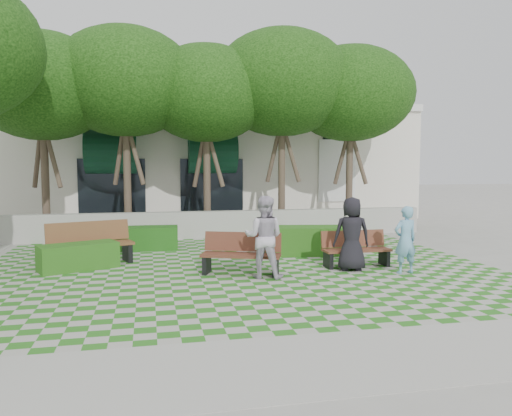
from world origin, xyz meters
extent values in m
plane|color=gray|center=(0.00, 0.00, 0.00)|extent=(90.00, 90.00, 0.00)
plane|color=#2B721E|center=(0.00, 1.00, 0.01)|extent=(12.00, 12.00, 0.00)
cube|color=#9E9B93|center=(0.00, -4.70, 0.01)|extent=(16.00, 2.00, 0.01)
cube|color=#9E9B93|center=(0.00, 6.20, 0.45)|extent=(15.00, 0.36, 0.90)
cube|color=brown|center=(2.81, 0.67, 0.41)|extent=(1.64, 0.52, 0.05)
cube|color=brown|center=(2.81, 0.91, 0.66)|extent=(1.64, 0.13, 0.41)
cube|color=black|center=(2.08, 0.66, 0.20)|extent=(0.10, 0.46, 0.40)
cube|color=black|center=(3.54, 0.68, 0.20)|extent=(0.10, 0.46, 0.40)
cube|color=#50291B|center=(-0.08, 0.41, 0.44)|extent=(1.85, 1.14, 0.06)
cube|color=#50291B|center=(0.01, 0.65, 0.71)|extent=(1.70, 0.75, 0.44)
cube|color=black|center=(-0.82, 0.69, 0.22)|extent=(0.27, 0.49, 0.43)
cube|color=black|center=(0.65, 0.13, 0.22)|extent=(0.27, 0.49, 0.43)
cube|color=brown|center=(-3.48, 2.21, 0.50)|extent=(2.10, 1.23, 0.07)
cube|color=brown|center=(-3.58, 2.48, 0.81)|extent=(1.95, 0.78, 0.51)
cube|color=black|center=(-4.33, 1.92, 0.25)|extent=(0.29, 0.57, 0.49)
cube|color=black|center=(-2.63, 2.50, 0.25)|extent=(0.29, 0.57, 0.49)
cube|color=#225416|center=(2.21, 2.49, 0.39)|extent=(2.32, 1.25, 0.77)
cube|color=#1A4D14|center=(-2.23, 4.22, 0.34)|extent=(1.95, 0.85, 0.67)
cube|color=#225316|center=(-3.72, 1.75, 0.31)|extent=(1.90, 1.35, 0.62)
imported|color=#70AACC|center=(3.58, -0.26, 0.77)|extent=(0.59, 0.41, 1.54)
imported|color=black|center=(2.51, 0.29, 0.86)|extent=(0.93, 0.69, 1.72)
imported|color=silver|center=(0.35, 0.01, 0.90)|extent=(1.07, 0.96, 1.79)
cylinder|color=#47382B|center=(-5.50, 7.60, 1.82)|extent=(0.26, 0.26, 3.64)
ellipsoid|color=#1E4C11|center=(-5.50, 7.60, 5.07)|extent=(4.80, 4.80, 3.60)
cylinder|color=#47382B|center=(-2.80, 7.60, 1.90)|extent=(0.26, 0.26, 3.81)
ellipsoid|color=#1E4C11|center=(-2.80, 7.60, 5.30)|extent=(5.00, 5.00, 3.75)
cylinder|color=#47382B|center=(0.00, 7.60, 1.79)|extent=(0.26, 0.26, 3.58)
ellipsoid|color=#1E4C11|center=(0.00, 7.60, 4.99)|extent=(4.60, 4.60, 3.45)
cylinder|color=#47382B|center=(2.80, 7.60, 1.96)|extent=(0.26, 0.26, 3.92)
ellipsoid|color=#1E4C11|center=(2.80, 7.60, 5.46)|extent=(5.20, 5.20, 3.90)
cylinder|color=#47382B|center=(5.50, 7.60, 1.85)|extent=(0.26, 0.26, 3.70)
ellipsoid|color=#1E4C11|center=(5.50, 7.60, 5.15)|extent=(4.80, 4.80, 3.60)
cube|color=silver|center=(1.00, 14.20, 2.50)|extent=(18.00, 8.00, 5.00)
cube|color=white|center=(1.00, 10.20, 5.00)|extent=(18.00, 0.30, 0.30)
cube|color=black|center=(6.00, 10.18, 2.20)|extent=(1.40, 0.10, 2.40)
cylinder|color=#103D27|center=(-3.50, 10.18, 3.00)|extent=(3.00, 1.80, 1.80)
cube|color=black|center=(-3.50, 10.18, 1.60)|extent=(2.60, 0.08, 2.20)
cylinder|color=#103D27|center=(0.50, 10.18, 3.00)|extent=(3.00, 1.80, 1.80)
cube|color=black|center=(0.50, 10.18, 1.60)|extent=(2.60, 0.08, 2.20)
camera|label=1|loc=(-2.08, -10.44, 2.47)|focal=35.00mm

